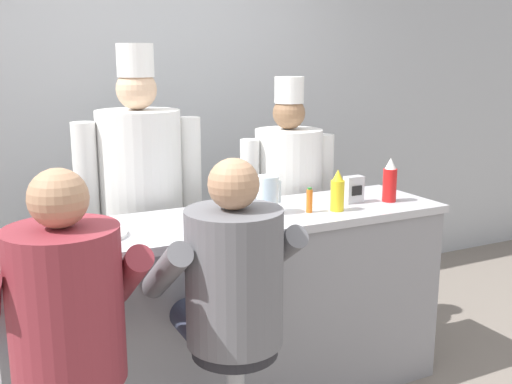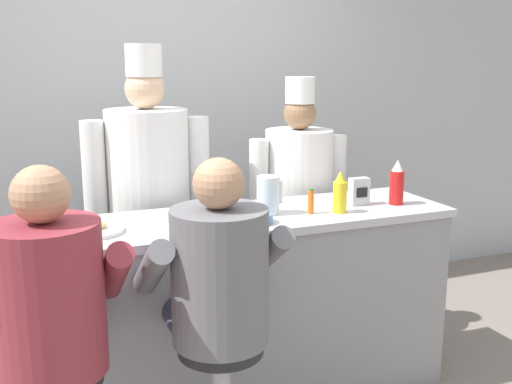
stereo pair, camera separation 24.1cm
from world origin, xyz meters
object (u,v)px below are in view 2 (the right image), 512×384
(hot_sauce_bottle_orange, at_px, (311,202))
(cereal_bowl, at_px, (255,218))
(water_pitcher_clear, at_px, (268,195))
(breakfast_plate, at_px, (93,229))
(diner_seated_maroon, at_px, (49,309))
(mustard_bottle_yellow, at_px, (340,193))
(napkin_dispenser_chrome, at_px, (359,191))
(coffee_mug_blue, at_px, (199,223))
(cook_in_whites_near, at_px, (149,194))
(cook_in_whites_far, at_px, (298,199))
(ketchup_bottle_red, at_px, (397,184))
(diner_seated_grey, at_px, (217,286))

(hot_sauce_bottle_orange, bearing_deg, cereal_bowl, -169.72)
(water_pitcher_clear, xyz_separation_m, breakfast_plate, (-0.85, -0.01, -0.08))
(cereal_bowl, distance_m, diner_seated_maroon, 1.04)
(hot_sauce_bottle_orange, xyz_separation_m, cereal_bowl, (-0.32, -0.06, -0.04))
(mustard_bottle_yellow, bearing_deg, napkin_dispenser_chrome, 30.60)
(coffee_mug_blue, bearing_deg, diner_seated_maroon, -152.13)
(napkin_dispenser_chrome, height_order, cook_in_whites_near, cook_in_whites_near)
(cereal_bowl, relative_size, coffee_mug_blue, 1.16)
(coffee_mug_blue, distance_m, cook_in_whites_far, 1.16)
(hot_sauce_bottle_orange, height_order, cereal_bowl, hot_sauce_bottle_orange)
(coffee_mug_blue, distance_m, napkin_dispenser_chrome, 0.95)
(water_pitcher_clear, bearing_deg, mustard_bottle_yellow, -17.55)
(ketchup_bottle_red, height_order, coffee_mug_blue, ketchup_bottle_red)
(diner_seated_maroon, bearing_deg, diner_seated_grey, -0.07)
(mustard_bottle_yellow, xyz_separation_m, cook_in_whites_far, (0.10, 0.68, -0.18))
(cook_in_whites_near, xyz_separation_m, cook_in_whites_far, (0.91, -0.04, -0.10))
(water_pitcher_clear, distance_m, diner_seated_maroon, 1.22)
(cook_in_whites_near, bearing_deg, napkin_dispenser_chrome, -31.90)
(napkin_dispenser_chrome, distance_m, cook_in_whites_near, 1.16)
(diner_seated_maroon, bearing_deg, ketchup_bottle_red, 14.97)
(cereal_bowl, bearing_deg, cook_in_whites_near, 115.08)
(diner_seated_maroon, distance_m, diner_seated_grey, 0.63)
(mustard_bottle_yellow, height_order, napkin_dispenser_chrome, mustard_bottle_yellow)
(breakfast_plate, bearing_deg, cereal_bowl, -9.23)
(hot_sauce_bottle_orange, bearing_deg, ketchup_bottle_red, 0.94)
(diner_seated_grey, bearing_deg, mustard_bottle_yellow, 28.89)
(hot_sauce_bottle_orange, bearing_deg, cook_in_whites_far, 69.05)
(coffee_mug_blue, bearing_deg, mustard_bottle_yellow, 6.59)
(water_pitcher_clear, distance_m, cereal_bowl, 0.19)
(ketchup_bottle_red, xyz_separation_m, water_pitcher_clear, (-0.71, 0.07, -0.02))
(breakfast_plate, xyz_separation_m, diner_seated_grey, (0.40, -0.53, -0.13))
(ketchup_bottle_red, relative_size, water_pitcher_clear, 1.25)
(cereal_bowl, bearing_deg, hot_sauce_bottle_orange, 10.28)
(water_pitcher_clear, bearing_deg, cook_in_whites_near, 127.59)
(breakfast_plate, height_order, diner_seated_grey, diner_seated_grey)
(mustard_bottle_yellow, bearing_deg, ketchup_bottle_red, 6.48)
(napkin_dispenser_chrome, bearing_deg, cereal_bowl, -168.65)
(ketchup_bottle_red, bearing_deg, cereal_bowl, -175.43)
(mustard_bottle_yellow, distance_m, napkin_dispenser_chrome, 0.20)
(ketchup_bottle_red, xyz_separation_m, coffee_mug_blue, (-1.12, -0.13, -0.06))
(water_pitcher_clear, distance_m, breakfast_plate, 0.85)
(breakfast_plate, relative_size, diner_seated_grey, 0.20)
(hot_sauce_bottle_orange, distance_m, coffee_mug_blue, 0.63)
(napkin_dispenser_chrome, distance_m, diner_seated_maroon, 1.69)
(diner_seated_maroon, height_order, diner_seated_grey, diner_seated_maroon)
(hot_sauce_bottle_orange, distance_m, breakfast_plate, 1.05)
(water_pitcher_clear, height_order, diner_seated_grey, diner_seated_grey)
(water_pitcher_clear, bearing_deg, ketchup_bottle_red, -5.39)
(napkin_dispenser_chrome, bearing_deg, cook_in_whites_far, 97.14)
(mustard_bottle_yellow, distance_m, diner_seated_maroon, 1.49)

